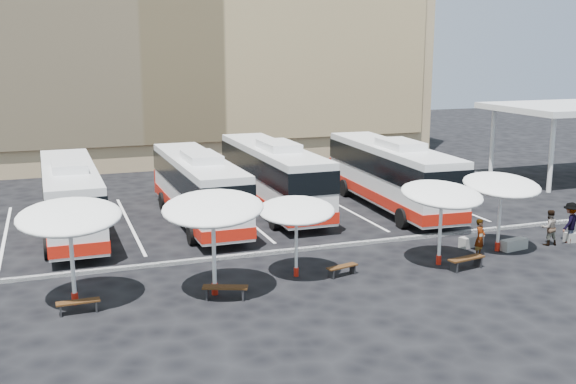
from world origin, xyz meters
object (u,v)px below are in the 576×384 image
object	(u,v)px
conc_bench_0	(471,241)
passenger_3	(570,223)
bus_1	(198,186)
bus_3	(391,173)
passenger_0	(480,238)
conc_bench_2	(576,237)
bus_2	(273,174)
sunshade_1	(213,208)
sunshade_3	(442,195)
wood_bench_3	(466,260)
sunshade_2	(296,211)
sunshade_4	(502,185)
wood_bench_0	(78,304)
wood_bench_2	(342,268)
conc_bench_1	(514,244)
wood_bench_1	(225,289)
sunshade_0	(69,217)
bus_0	(70,196)
passenger_1	(549,228)

from	to	relation	value
conc_bench_0	passenger_3	xyz separation A→B (m)	(4.68, -1.00, 0.72)
bus_1	bus_3	xyz separation A→B (m)	(10.98, -0.57, 0.11)
passenger_0	conc_bench_2	bearing A→B (deg)	-26.82
bus_1	bus_2	size ratio (longest dim) A/B	0.96
sunshade_1	conc_bench_2	xyz separation A→B (m)	(17.80, 1.11, -3.07)
passenger_0	bus_1	bearing A→B (deg)	104.71
sunshade_3	wood_bench_3	distance (m)	2.89
bus_3	sunshade_2	distance (m)	12.98
bus_3	sunshade_4	distance (m)	9.07
sunshade_4	wood_bench_0	xyz separation A→B (m)	(-18.20, -1.28, -2.67)
bus_1	wood_bench_2	size ratio (longest dim) A/B	8.51
sunshade_4	passenger_0	size ratio (longest dim) A/B	2.18
sunshade_2	conc_bench_1	world-z (taller)	sunshade_2
sunshade_3	sunshade_4	bearing A→B (deg)	12.86
wood_bench_1	passenger_0	bearing A→B (deg)	6.22
sunshade_4	wood_bench_3	bearing A→B (deg)	-148.20
wood_bench_0	conc_bench_1	xyz separation A→B (m)	(19.00, 1.14, -0.10)
bus_3	sunshade_1	world-z (taller)	bus_3
sunshade_3	bus_3	bearing A→B (deg)	73.39
sunshade_4	passenger_0	xyz separation A→B (m)	(-1.28, -0.43, -2.18)
conc_bench_1	sunshade_2	bearing A→B (deg)	-179.69
bus_1	sunshade_0	distance (m)	12.01
sunshade_2	sunshade_4	size ratio (longest dim) A/B	1.06
bus_1	sunshade_0	size ratio (longest dim) A/B	2.96
passenger_3	bus_3	bearing A→B (deg)	-89.88
sunshade_0	bus_1	bearing A→B (deg)	56.15
sunshade_1	passenger_0	bearing A→B (deg)	3.14
bus_0	wood_bench_1	xyz separation A→B (m)	(4.87, -11.18, -1.53)
sunshade_1	bus_1	bearing A→B (deg)	80.88
wood_bench_0	conc_bench_0	world-z (taller)	conc_bench_0
bus_2	conc_bench_0	distance (m)	11.98
bus_0	sunshade_0	bearing A→B (deg)	-92.55
bus_3	passenger_1	xyz separation A→B (m)	(3.43, -9.04, -1.23)
sunshade_3	conc_bench_0	xyz separation A→B (m)	(2.87, 1.81, -2.78)
sunshade_4	conc_bench_0	bearing A→B (deg)	125.16
conc_bench_2	sunshade_3	bearing A→B (deg)	-174.11
sunshade_1	conc_bench_2	bearing A→B (deg)	3.56
wood_bench_0	passenger_1	bearing A→B (deg)	3.39
bus_3	passenger_3	bearing A→B (deg)	-60.05
sunshade_3	passenger_1	distance (m)	6.77
bus_2	wood_bench_3	bearing A→B (deg)	-71.97
bus_0	bus_2	bearing A→B (deg)	7.30
bus_3	sunshade_0	distance (m)	19.99
bus_0	bus_2	world-z (taller)	bus_2
conc_bench_0	passenger_1	bearing A→B (deg)	-16.49
sunshade_3	wood_bench_3	xyz separation A→B (m)	(0.71, -0.96, -2.63)
wood_bench_3	conc_bench_1	xyz separation A→B (m)	(3.66, 1.63, -0.14)
sunshade_1	passenger_1	xyz separation A→B (m)	(16.12, 1.06, -2.46)
bus_2	wood_bench_0	world-z (taller)	bus_2
bus_3	conc_bench_0	xyz separation A→B (m)	(-0.06, -8.00, -1.82)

